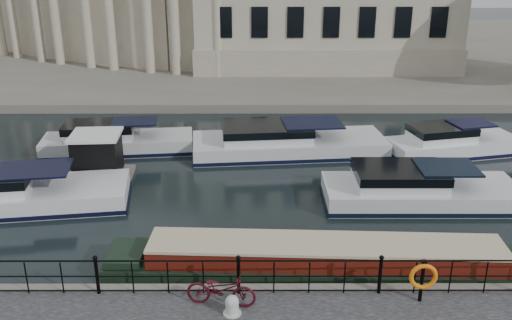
{
  "coord_description": "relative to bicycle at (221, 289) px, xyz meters",
  "views": [
    {
      "loc": [
        0.47,
        -16.11,
        9.9
      ],
      "look_at": [
        0.5,
        2.0,
        3.0
      ],
      "focal_mm": 40.0,
      "sensor_mm": 36.0,
      "label": 1
    }
  ],
  "objects": [
    {
      "name": "railing",
      "position": [
        0.47,
        0.56,
        0.14
      ],
      "size": [
        24.14,
        0.14,
        1.22
      ],
      "color": "black",
      "rests_on": "near_quay"
    },
    {
      "name": "cabin_cruisers",
      "position": [
        0.38,
        11.01,
        -0.69
      ],
      "size": [
        28.22,
        10.57,
        1.99
      ],
      "color": "white",
      "rests_on": "ground_plane"
    },
    {
      "name": "life_ring_post",
      "position": [
        5.53,
        0.11,
        0.3
      ],
      "size": [
        0.79,
        0.2,
        1.29
      ],
      "color": "black",
      "rests_on": "near_quay"
    },
    {
      "name": "bicycle",
      "position": [
        0.0,
        0.0,
        0.0
      ],
      "size": [
        2.01,
        0.96,
        1.02
      ],
      "primitive_type": "imported",
      "rotation": [
        0.0,
        0.0,
        1.42
      ],
      "color": "#3F0B14",
      "rests_on": "near_quay"
    },
    {
      "name": "far_bank",
      "position": [
        0.47,
        41.81,
        -0.78
      ],
      "size": [
        120.0,
        42.0,
        0.55
      ],
      "primitive_type": "cube",
      "color": "#6B665B",
      "rests_on": "ground_plane"
    },
    {
      "name": "narrowboat",
      "position": [
        3.13,
        2.33,
        -0.69
      ],
      "size": [
        13.93,
        2.47,
        1.51
      ],
      "rotation": [
        0.0,
        0.0,
        -0.04
      ],
      "color": "black",
      "rests_on": "ground_plane"
    },
    {
      "name": "mooring_bollard",
      "position": [
        0.31,
        -0.41,
        -0.24
      ],
      "size": [
        0.5,
        0.5,
        0.56
      ],
      "color": "beige",
      "rests_on": "near_quay"
    },
    {
      "name": "ground_plane",
      "position": [
        0.47,
        2.81,
        -1.06
      ],
      "size": [
        160.0,
        160.0,
        0.0
      ],
      "primitive_type": "plane",
      "color": "black",
      "rests_on": "ground"
    },
    {
      "name": "harbour_hut",
      "position": [
        -6.06,
        10.39,
        -0.1
      ],
      "size": [
        3.06,
        2.61,
        2.18
      ],
      "rotation": [
        0.0,
        0.0,
        0.06
      ],
      "color": "#6B665B",
      "rests_on": "ground_plane"
    }
  ]
}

